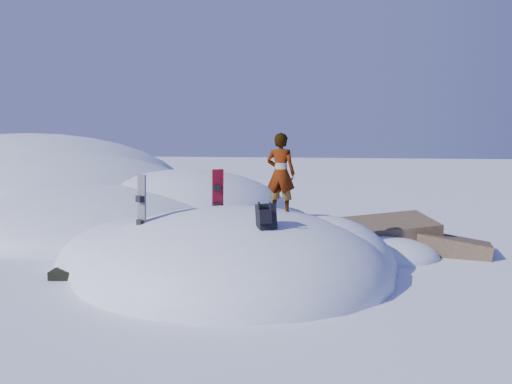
% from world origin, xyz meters
% --- Properties ---
extents(ground, '(120.00, 120.00, 0.00)m').
position_xyz_m(ground, '(0.00, 0.00, 0.00)').
color(ground, white).
rests_on(ground, ground).
extents(snow_mound, '(8.00, 6.00, 3.00)m').
position_xyz_m(snow_mound, '(-0.17, 0.24, 0.00)').
color(snow_mound, silver).
rests_on(snow_mound, ground).
extents(snow_ridge, '(21.50, 18.50, 6.40)m').
position_xyz_m(snow_ridge, '(-10.43, 9.85, 0.00)').
color(snow_ridge, silver).
rests_on(snow_ridge, ground).
extents(rock_outcrop, '(4.68, 4.41, 1.68)m').
position_xyz_m(rock_outcrop, '(3.72, 3.01, 0.01)').
color(rock_outcrop, brown).
rests_on(rock_outcrop, ground).
extents(snowboard_red, '(0.29, 0.25, 1.40)m').
position_xyz_m(snowboard_red, '(-0.49, 0.53, 1.62)').
color(snowboard_red, red).
rests_on(snowboard_red, snow_mound).
extents(snowboard_dark, '(0.30, 0.31, 1.70)m').
position_xyz_m(snowboard_dark, '(-1.84, -0.68, 1.42)').
color(snowboard_dark, black).
rests_on(snowboard_dark, snow_mound).
extents(backpack, '(0.46, 0.51, 0.58)m').
position_xyz_m(backpack, '(0.90, -1.21, 1.53)').
color(backpack, black).
rests_on(backpack, snow_mound).
extents(gear_pile, '(0.85, 0.65, 0.22)m').
position_xyz_m(gear_pile, '(-3.45, -0.87, 0.11)').
color(gear_pile, black).
rests_on(gear_pile, ground).
extents(person, '(0.72, 0.55, 1.78)m').
position_xyz_m(person, '(0.99, 0.34, 2.24)').
color(person, slate).
rests_on(person, snow_mound).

